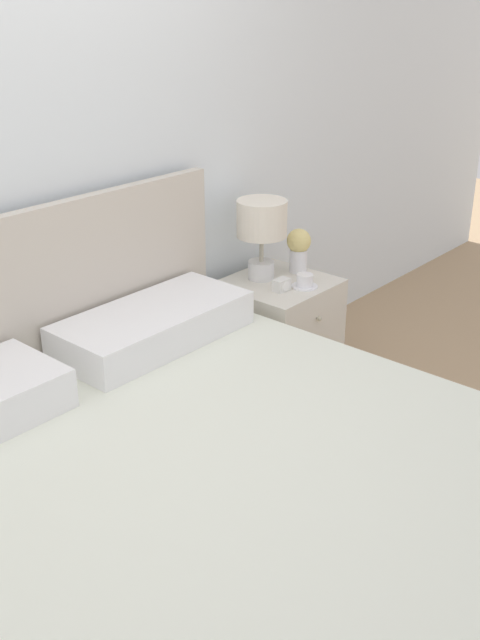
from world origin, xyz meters
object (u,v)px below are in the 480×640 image
object	(u,v)px
alarm_clock	(282,285)
nightstand	(277,334)
teacup	(305,281)
table_lamp	(262,225)
flower_vase	(299,247)
bed	(201,518)

from	to	relation	value
alarm_clock	nightstand	bearing A→B (deg)	46.05
nightstand	teacup	size ratio (longest dim) A/B	4.45
nightstand	table_lamp	size ratio (longest dim) A/B	1.43
table_lamp	teacup	world-z (taller)	table_lamp
teacup	flower_vase	bearing A→B (deg)	45.41
bed	alarm_clock	xyz separation A→B (m)	(1.17, 0.60, 0.29)
teacup	alarm_clock	bearing A→B (deg)	154.36
teacup	bed	bearing A→B (deg)	-156.59
teacup	alarm_clock	size ratio (longest dim) A/B	1.53
table_lamp	alarm_clock	bearing A→B (deg)	-109.14
flower_vase	alarm_clock	xyz separation A→B (m)	(-0.25, -0.09, -0.09)
table_lamp	teacup	bearing A→B (deg)	-77.80
table_lamp	alarm_clock	xyz separation A→B (m)	(-0.06, -0.17, -0.23)
nightstand	teacup	distance (m)	0.33
nightstand	table_lamp	bearing A→B (deg)	101.54
flower_vase	teacup	distance (m)	0.23
alarm_clock	flower_vase	bearing A→B (deg)	20.71
bed	flower_vase	world-z (taller)	bed
bed	flower_vase	xyz separation A→B (m)	(1.42, 0.70, 0.38)
table_lamp	alarm_clock	size ratio (longest dim) A/B	4.77
table_lamp	teacup	distance (m)	0.33
nightstand	alarm_clock	xyz separation A→B (m)	(-0.08, -0.08, 0.30)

